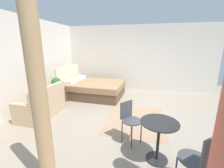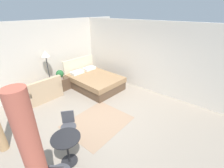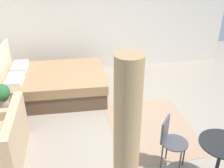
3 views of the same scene
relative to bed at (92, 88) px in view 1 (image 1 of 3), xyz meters
The scene contains 13 objects.
ground_plane 2.17m from the bed, 129.51° to the right, with size 8.50×9.47×0.02m, color gray.
wall_back 2.36m from the bed, 130.91° to the left, with size 8.50×0.12×2.81m, color silver.
wall_right 2.42m from the bed, 50.14° to the right, with size 0.12×6.47×2.81m, color silver.
area_rug 2.46m from the bed, 132.16° to the right, with size 1.87×1.53×0.01m, color #93755B.
bed is the anchor object (origin of this frame).
couch 2.12m from the bed, 158.63° to the left, with size 1.35×0.76×0.88m.
nightstand 1.34m from the bed, 138.62° to the left, with size 0.54×0.40×0.53m.
potted_plant 1.46m from the bed, 142.60° to the left, with size 0.31×0.31×0.40m.
floor_lamp 2.19m from the bed, 138.50° to the left, with size 0.35×0.35×1.72m.
balcony_table 3.81m from the bed, 143.21° to the right, with size 0.63×0.63×0.73m.
cafe_chair_near_window 4.52m from the bed, 142.39° to the right, with size 0.57×0.57×0.91m.
cafe_chair_near_couch 3.14m from the bed, 146.32° to the right, with size 0.55×0.55×0.85m.
curtain_right 4.04m from the bed, 169.42° to the right, with size 0.21×0.21×2.41m.
Camera 1 is at (-4.04, -0.34, 1.95)m, focal length 24.12 mm.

